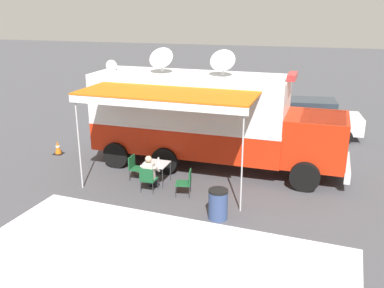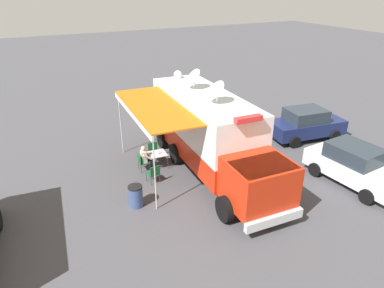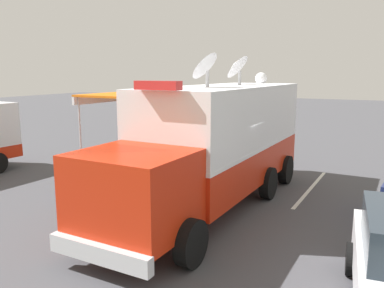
{
  "view_description": "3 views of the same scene",
  "coord_description": "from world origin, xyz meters",
  "views": [
    {
      "loc": [
        15.01,
        4.23,
        5.96
      ],
      "look_at": [
        2.3,
        0.73,
        1.6
      ],
      "focal_mm": 39.71,
      "sensor_mm": 36.0,
      "label": 1
    },
    {
      "loc": [
        7.29,
        13.29,
        8.18
      ],
      "look_at": [
        1.0,
        0.76,
        1.55
      ],
      "focal_mm": 32.4,
      "sensor_mm": 36.0,
      "label": 2
    },
    {
      "loc": [
        -4.32,
        11.18,
        3.9
      ],
      "look_at": [
        1.47,
        -0.66,
        1.49
      ],
      "focal_mm": 36.74,
      "sensor_mm": 36.0,
      "label": 3
    }
  ],
  "objects": [
    {
      "name": "command_truck",
      "position": [
        0.07,
        0.75,
        1.95
      ],
      "size": [
        5.12,
        9.59,
        4.53
      ],
      "color": "red",
      "rests_on": "ground"
    },
    {
      "name": "traffic_cone",
      "position": [
        0.4,
        -5.59,
        0.28
      ],
      "size": [
        0.36,
        0.36,
        0.58
      ],
      "color": "black",
      "rests_on": "ground"
    },
    {
      "name": "folding_chair_at_table",
      "position": [
        2.96,
        -0.6,
        0.51
      ],
      "size": [
        0.5,
        0.5,
        0.87
      ],
      "color": "#19562D",
      "rests_on": "ground"
    },
    {
      "name": "lot_stripe",
      "position": [
        -2.3,
        -2.22,
        0.0
      ],
      "size": [
        0.35,
        4.8,
        0.01
      ],
      "primitive_type": "cube",
      "rotation": [
        0.0,
        0.0,
        -0.05
      ],
      "color": "silver",
      "rests_on": "ground"
    },
    {
      "name": "trash_bin",
      "position": [
        4.12,
        2.01,
        0.46
      ],
      "size": [
        0.57,
        0.57,
        0.91
      ],
      "color": "#384C7F",
      "rests_on": "ground"
    },
    {
      "name": "folding_chair_beside_table",
      "position": [
        2.05,
        -1.44,
        0.51
      ],
      "size": [
        0.5,
        0.5,
        0.87
      ],
      "color": "#19562D",
      "rests_on": "ground"
    },
    {
      "name": "folding_chair_spare_by_truck",
      "position": [
        2.85,
        0.69,
        0.51
      ],
      "size": [
        0.55,
        0.55,
        0.87
      ],
      "color": "#19562D",
      "rests_on": "ground"
    },
    {
      "name": "folding_table",
      "position": [
        2.16,
        -0.59,
        0.67
      ],
      "size": [
        0.84,
        0.84,
        0.73
      ],
      "color": "silver",
      "rests_on": "ground"
    },
    {
      "name": "water_bottle",
      "position": [
        2.14,
        -0.51,
        0.83
      ],
      "size": [
        0.07,
        0.07,
        0.22
      ],
      "color": "silver",
      "rests_on": "folding_table"
    },
    {
      "name": "ground_plane",
      "position": [
        0.0,
        0.0,
        0.0
      ],
      "size": [
        100.0,
        100.0,
        0.0
      ],
      "primitive_type": "plane",
      "color": "#47474C"
    },
    {
      "name": "seated_responder",
      "position": [
        2.77,
        -0.59,
        0.65
      ],
      "size": [
        0.67,
        0.57,
        1.25
      ],
      "color": "silver",
      "rests_on": "ground"
    }
  ]
}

